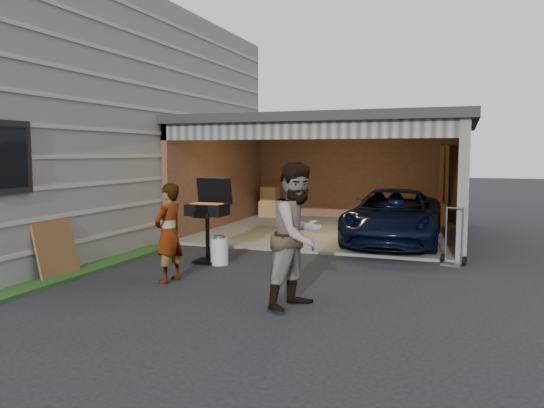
{
  "coord_description": "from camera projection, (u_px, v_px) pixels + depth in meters",
  "views": [
    {
      "loc": [
        3.9,
        -6.86,
        2.07
      ],
      "look_at": [
        0.68,
        2.04,
        1.15
      ],
      "focal_mm": 35.0,
      "sensor_mm": 36.0,
      "label": 1
    }
  ],
  "objects": [
    {
      "name": "garage",
      "position": [
        337.0,
        160.0,
        13.85
      ],
      "size": [
        6.8,
        6.3,
        2.9
      ],
      "color": "#605E59",
      "rests_on": "ground"
    },
    {
      "name": "house",
      "position": [
        51.0,
        126.0,
        13.45
      ],
      "size": [
        7.0,
        11.0,
        5.5
      ],
      "primitive_type": "cube",
      "color": "#474744",
      "rests_on": "ground"
    },
    {
      "name": "plywood_panel",
      "position": [
        56.0,
        249.0,
        8.75
      ],
      "size": [
        0.24,
        0.87,
        0.96
      ],
      "primitive_type": "cube",
      "rotation": [
        0.0,
        -0.21,
        0.0
      ],
      "color": "brown",
      "rests_on": "ground"
    },
    {
      "name": "woman",
      "position": [
        169.0,
        233.0,
        8.45
      ],
      "size": [
        0.46,
        0.63,
        1.59
      ],
      "primitive_type": "imported",
      "rotation": [
        0.0,
        0.0,
        -1.72
      ],
      "color": "#A6AFD0",
      "rests_on": "ground"
    },
    {
      "name": "bbq_grill",
      "position": [
        208.0,
        213.0,
        9.96
      ],
      "size": [
        0.71,
        0.63,
        1.59
      ],
      "color": "black",
      "rests_on": "ground"
    },
    {
      "name": "minivan",
      "position": [
        394.0,
        219.0,
        11.91
      ],
      "size": [
        2.07,
        4.3,
        1.18
      ],
      "primitive_type": "imported",
      "rotation": [
        0.0,
        0.0,
        0.03
      ],
      "color": "black",
      "rests_on": "ground"
    },
    {
      "name": "hand_truck",
      "position": [
        453.0,
        254.0,
        9.77
      ],
      "size": [
        0.47,
        0.42,
        1.08
      ],
      "rotation": [
        0.0,
        0.0,
        -0.27
      ],
      "color": "gray",
      "rests_on": "ground"
    },
    {
      "name": "man",
      "position": [
        298.0,
        235.0,
        7.04
      ],
      "size": [
        1.02,
        1.14,
        1.94
      ],
      "primitive_type": "imported",
      "rotation": [
        0.0,
        0.0,
        1.22
      ],
      "color": "#412A19",
      "rests_on": "ground"
    },
    {
      "name": "groundcover_strip",
      "position": [
        14.0,
        292.0,
        7.76
      ],
      "size": [
        0.5,
        8.0,
        0.06
      ],
      "primitive_type": "cube",
      "color": "#193814",
      "rests_on": "ground"
    },
    {
      "name": "ground",
      "position": [
        183.0,
        291.0,
        7.94
      ],
      "size": [
        80.0,
        80.0,
        0.0
      ],
      "primitive_type": "plane",
      "color": "black",
      "rests_on": "ground"
    },
    {
      "name": "propane_tank",
      "position": [
        219.0,
        251.0,
        9.81
      ],
      "size": [
        0.36,
        0.36,
        0.49
      ],
      "primitive_type": "cylinder",
      "rotation": [
        0.0,
        0.0,
        -0.11
      ],
      "color": "silver",
      "rests_on": "ground"
    }
  ]
}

